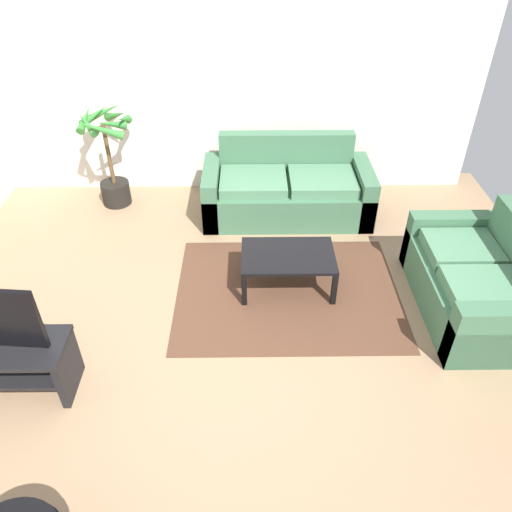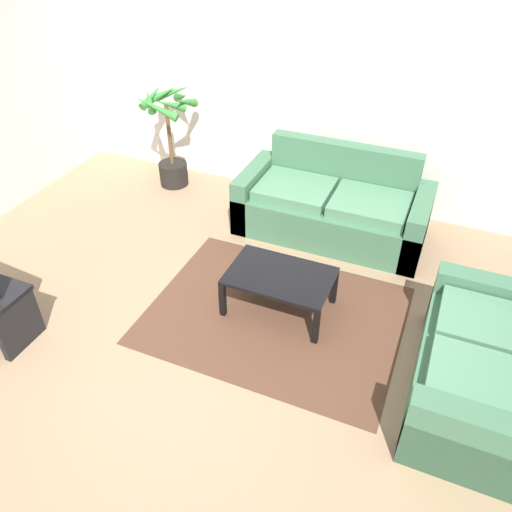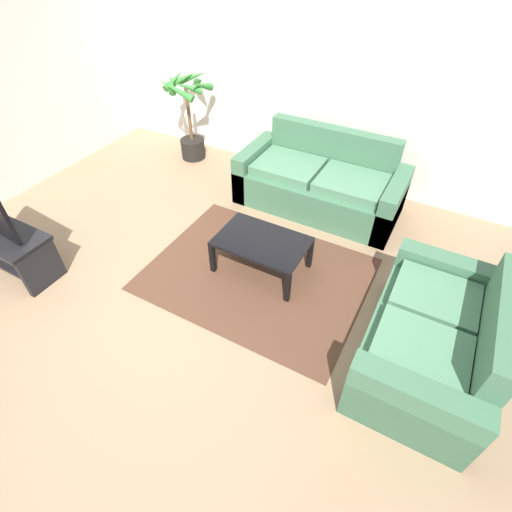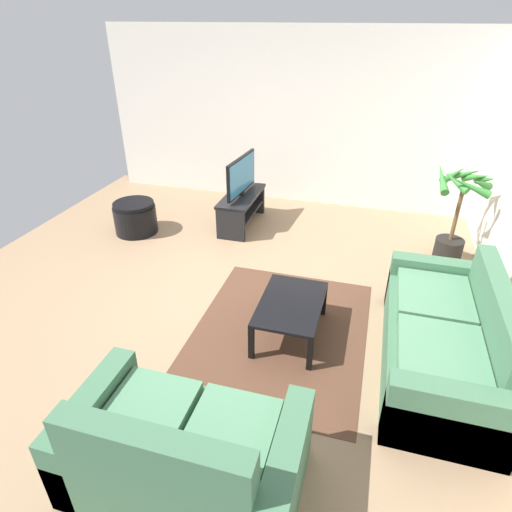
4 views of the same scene
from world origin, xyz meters
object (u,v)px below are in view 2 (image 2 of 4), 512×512
object	(u,v)px
couch_main	(332,208)
coffee_table	(280,279)
couch_loveseat	(487,372)
potted_palm	(170,139)

from	to	relation	value
couch_main	coffee_table	distance (m)	1.39
couch_loveseat	potted_palm	world-z (taller)	potted_palm
couch_loveseat	couch_main	bearing A→B (deg)	133.65
coffee_table	couch_main	bearing A→B (deg)	86.84
coffee_table	potted_palm	distance (m)	2.65
couch_main	coffee_table	xyz separation A→B (m)	(-0.08, -1.39, 0.04)
couch_main	coffee_table	bearing A→B (deg)	-93.16
couch_main	coffee_table	size ratio (longest dim) A/B	2.19
couch_main	coffee_table	world-z (taller)	couch_main
couch_loveseat	potted_palm	bearing A→B (deg)	152.18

